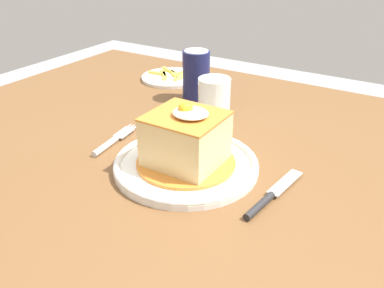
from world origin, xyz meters
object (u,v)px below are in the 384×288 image
(main_plate, at_px, (186,164))
(drinking_glass, at_px, (214,105))
(knife, at_px, (267,199))
(fork, at_px, (112,141))
(soda_can, at_px, (196,76))
(side_plate_fries, at_px, (172,77))

(main_plate, distance_m, drinking_glass, 0.20)
(knife, bearing_deg, main_plate, 173.30)
(knife, relative_size, drinking_glass, 1.58)
(main_plate, bearing_deg, fork, 179.69)
(soda_can, relative_size, side_plate_fries, 0.73)
(knife, distance_m, soda_can, 0.45)
(main_plate, relative_size, soda_can, 2.06)
(fork, bearing_deg, side_plate_fries, 107.57)
(knife, xyz_separation_m, drinking_glass, (-0.21, 0.21, 0.04))
(fork, xyz_separation_m, knife, (0.34, -0.02, 0.00))
(knife, bearing_deg, soda_can, 135.61)
(main_plate, relative_size, side_plate_fries, 1.50)
(knife, relative_size, side_plate_fries, 0.97)
(soda_can, xyz_separation_m, drinking_glass, (0.11, -0.11, -0.02))
(drinking_glass, height_order, side_plate_fries, drinking_glass)
(knife, relative_size, soda_can, 1.34)
(main_plate, distance_m, knife, 0.16)
(main_plate, bearing_deg, knife, -6.70)
(main_plate, bearing_deg, drinking_glass, 104.44)
(drinking_glass, xyz_separation_m, side_plate_fries, (-0.25, 0.21, -0.04))
(main_plate, relative_size, knife, 1.54)
(drinking_glass, bearing_deg, main_plate, -75.56)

